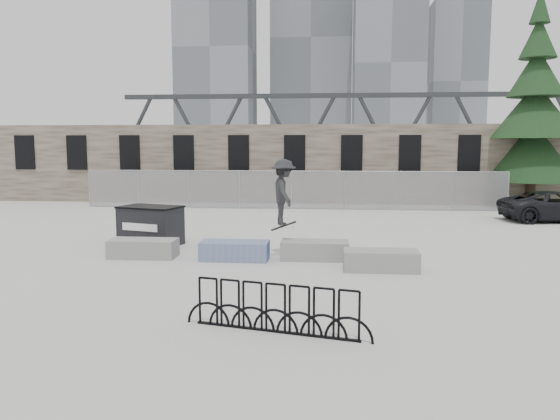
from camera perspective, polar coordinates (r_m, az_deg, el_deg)
The scene contains 14 objects.
ground at distance 16.40m, azimuth -1.90°, elevation -5.08°, with size 120.00×120.00×0.00m, color #B6B5B1.
stone_wall at distance 32.24m, azimuth 1.69°, elevation 4.88°, with size 36.00×2.58×4.50m.
chainlink_fence at distance 28.59m, azimuth 1.21°, elevation 2.17°, with size 22.06×0.06×2.02m.
planter_far_left at distance 17.01m, azimuth -14.10°, elevation -3.83°, with size 2.00×0.90×0.55m.
planter_center_left at distance 16.21m, azimuth -4.76°, elevation -4.18°, with size 2.00×0.90×0.55m.
planter_center_right at distance 16.26m, azimuth 3.66°, elevation -4.13°, with size 2.00×0.90×0.55m.
planter_offset at distance 15.07m, azimuth 10.50°, elevation -5.11°, with size 2.00×0.90×0.55m.
dumpster at distance 18.99m, azimuth -13.36°, elevation -1.56°, with size 2.28×1.76×1.32m.
bike_rack at distance 10.04m, azimuth -0.47°, elevation -10.31°, with size 3.50×0.90×0.90m.
spruce_tree at distance 32.63m, azimuth 25.03°, elevation 8.64°, with size 4.76×4.76×11.50m.
skyline_towers at distance 111.14m, azimuth 3.78°, elevation 15.92°, with size 58.00×28.00×48.00m.
truss_bridge at distance 71.37m, azimuth 11.78°, elevation 7.37°, with size 70.00×3.00×9.80m.
suv at distance 27.07m, azimuth 26.94°, elevation 0.36°, with size 2.21×4.80×1.33m, color black.
skateboarder at distance 16.42m, azimuth 0.38°, elevation 1.86°, with size 1.07×1.45×2.17m.
Camera 1 is at (2.01, -15.92, 3.41)m, focal length 35.00 mm.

